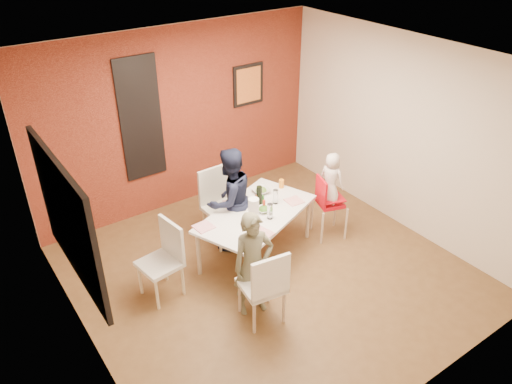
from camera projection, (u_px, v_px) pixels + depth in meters
ground at (269, 272)px, 6.38m from camera, size 4.50×4.50×0.00m
ceiling at (273, 63)px, 5.01m from camera, size 4.50×4.50×0.02m
wall_back at (179, 119)px, 7.28m from camera, size 4.50×0.02×2.70m
wall_front at (434, 288)px, 4.11m from camera, size 4.50×0.02×2.70m
wall_left at (75, 249)px, 4.58m from camera, size 0.02×4.50×2.70m
wall_right at (403, 134)px, 6.81m from camera, size 0.02×4.50×2.70m
brick_accent_wall at (180, 120)px, 7.27m from camera, size 4.50×0.02×2.70m
picture_window_frame at (67, 220)px, 4.63m from camera, size 0.05×1.70×1.30m
picture_window_pane at (69, 219)px, 4.64m from camera, size 0.02×1.55×1.15m
glassblock_strip at (141, 119)px, 6.88m from camera, size 0.55×0.03×1.70m
glassblock_surround at (141, 119)px, 6.88m from camera, size 0.60×0.03×1.76m
art_print_frame at (248, 85)px, 7.70m from camera, size 0.54×0.03×0.64m
art_print_canvas at (249, 85)px, 7.69m from camera, size 0.44×0.01×0.54m
dining_table at (256, 216)px, 6.40m from camera, size 1.82×1.41×0.67m
chair_near at (265, 284)px, 5.37m from camera, size 0.51×0.51×0.97m
chair_far at (220, 201)px, 6.77m from camera, size 0.50×0.50×1.05m
chair_left at (165, 255)px, 5.82m from camera, size 0.50×0.50×0.95m
high_chair at (328, 201)px, 6.82m from camera, size 0.48×0.48×0.92m
child_near at (253, 265)px, 5.49m from camera, size 0.53×0.41×1.29m
child_far at (230, 200)px, 6.52m from camera, size 0.78×0.65×1.45m
toddler at (331, 179)px, 6.64m from camera, size 0.32×0.41×0.73m
plate_near_left at (261, 234)px, 5.94m from camera, size 0.29×0.29×0.01m
plate_far_mid at (232, 203)px, 6.54m from camera, size 0.25×0.25×0.01m
plate_near_right at (294, 201)px, 6.60m from camera, size 0.22×0.22×0.01m
plate_far_left at (204, 227)px, 6.08m from camera, size 0.24×0.24×0.01m
salad_bowl_a at (264, 210)px, 6.38m from camera, size 0.23×0.23×0.05m
salad_bowl_b at (261, 191)px, 6.79m from camera, size 0.26×0.26×0.06m
wine_bottle at (259, 196)px, 6.45m from camera, size 0.07×0.07×0.28m
wine_glass_a at (270, 211)px, 6.20m from camera, size 0.07×0.07×0.21m
wine_glass_b at (275, 197)px, 6.51m from camera, size 0.07×0.07×0.20m
paper_towel_roll at (254, 209)px, 6.15m from camera, size 0.13×0.13×0.30m
condiment_red at (264, 205)px, 6.39m from camera, size 0.03×0.03×0.14m
condiment_green at (263, 200)px, 6.51m from camera, size 0.03×0.03×0.13m
condiment_brown at (256, 200)px, 6.48m from camera, size 0.04×0.04×0.15m
sippy_cup at (281, 184)px, 6.89m from camera, size 0.07×0.07×0.12m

